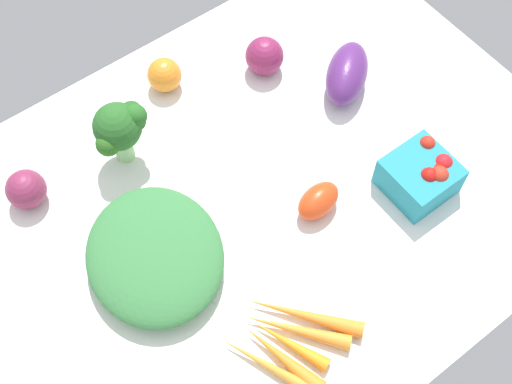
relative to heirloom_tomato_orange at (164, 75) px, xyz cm
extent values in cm
cube|color=white|center=(0.97, 27.78, -4.01)|extent=(104.00, 76.00, 2.00)
sphere|color=orange|center=(0.00, 0.00, 0.00)|extent=(6.02, 6.02, 6.02)
ellipsoid|color=#582770|center=(-25.25, 19.00, 0.44)|extent=(14.86, 13.71, 6.90)
cube|color=teal|center=(-21.02, 41.49, 0.03)|extent=(10.12, 10.12, 6.08)
sphere|color=red|center=(-22.13, 43.98, 2.65)|extent=(3.02, 3.02, 3.02)
sphere|color=red|center=(-20.75, 43.16, 2.79)|extent=(2.69, 2.69, 2.69)
sphere|color=red|center=(-24.33, 42.75, 2.46)|extent=(2.98, 2.98, 2.98)
sphere|color=red|center=(-22.84, 43.31, 2.31)|extent=(2.44, 2.44, 2.44)
sphere|color=red|center=(-24.68, 38.70, 2.84)|extent=(2.51, 2.51, 2.51)
sphere|color=#86224F|center=(-16.27, 7.26, 0.39)|extent=(6.80, 6.80, 6.80)
cylinder|color=#9BD38B|center=(13.40, 8.31, -0.30)|extent=(3.14, 3.14, 5.41)
sphere|color=#276125|center=(13.40, 8.31, 5.32)|extent=(7.76, 7.76, 7.76)
sphere|color=#256421|center=(10.55, 9.55, 5.61)|extent=(2.92, 2.92, 2.92)
sphere|color=#215D20|center=(10.35, 7.73, 6.02)|extent=(3.58, 3.58, 3.58)
sphere|color=#276523|center=(10.44, 9.26, 6.77)|extent=(3.73, 3.73, 3.73)
sphere|color=#2D6720|center=(16.10, 9.84, 4.68)|extent=(3.90, 3.90, 3.90)
cone|color=orange|center=(7.45, 47.95, -1.78)|extent=(12.60, 15.27, 2.45)
cone|color=orange|center=(9.65, 49.02, -1.84)|extent=(11.62, 13.78, 2.33)
cone|color=orange|center=(11.64, 49.99, -1.96)|extent=(6.48, 12.15, 2.09)
cone|color=orange|center=(13.74, 51.01, -1.78)|extent=(5.52, 13.80, 2.45)
cone|color=orange|center=(15.52, 51.87, -1.87)|extent=(9.20, 17.29, 2.27)
ellipsoid|color=#377B3F|center=(19.78, 27.80, -0.13)|extent=(26.14, 28.30, 5.75)
ellipsoid|color=#E14218|center=(-5.73, 35.09, -0.58)|extent=(8.33, 5.87, 4.85)
sphere|color=#832A4D|center=(29.87, 6.38, 0.17)|extent=(6.35, 6.35, 6.35)
camera|label=1|loc=(32.86, 70.36, 92.13)|focal=47.70mm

